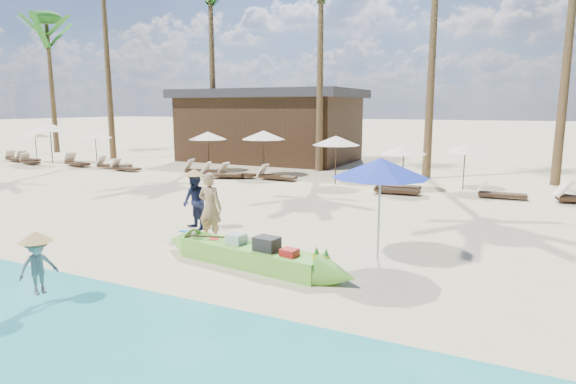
% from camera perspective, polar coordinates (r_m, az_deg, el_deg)
% --- Properties ---
extents(ground, '(240.00, 240.00, 0.00)m').
position_cam_1_polar(ground, '(11.17, -8.37, -7.11)').
color(ground, beige).
rests_on(ground, ground).
extents(wet_sand_strip, '(240.00, 4.50, 0.01)m').
position_cam_1_polar(wet_sand_strip, '(7.87, -30.18, -15.97)').
color(wet_sand_strip, tan).
rests_on(wet_sand_strip, ground).
extents(green_canoe, '(5.37, 1.14, 0.68)m').
position_cam_1_polar(green_canoe, '(10.14, -4.47, -7.47)').
color(green_canoe, '#6ECB3E').
rests_on(green_canoe, ground).
extents(tourist, '(0.64, 0.42, 1.73)m').
position_cam_1_polar(tourist, '(11.84, -9.21, -1.84)').
color(tourist, tan).
rests_on(tourist, ground).
extents(vendor_green, '(0.92, 0.84, 1.54)m').
position_cam_1_polar(vendor_green, '(13.14, -10.95, -1.13)').
color(vendor_green, '#161D3E').
rests_on(vendor_green, ground).
extents(vendor_yellow, '(0.52, 0.70, 0.97)m').
position_cam_1_polar(vendor_yellow, '(9.11, -27.51, -7.80)').
color(vendor_yellow, gray).
rests_on(vendor_yellow, ground).
extents(blue_umbrella, '(2.06, 2.06, 2.22)m').
position_cam_1_polar(blue_umbrella, '(10.37, 10.91, 2.82)').
color(blue_umbrella, '#99999E').
rests_on(blue_umbrella, ground).
extents(resort_parasol_0, '(1.81, 1.81, 1.86)m').
position_cam_1_polar(resort_parasol_0, '(32.49, -27.81, 6.09)').
color(resort_parasol_0, '#392717').
rests_on(resort_parasol_0, ground).
extents(lounger_0_left, '(1.83, 0.89, 0.60)m').
position_cam_1_polar(lounger_0_left, '(33.73, -29.65, 3.51)').
color(lounger_0_left, '#392717').
rests_on(lounger_0_left, ground).
extents(lounger_0_right, '(1.81, 0.71, 0.60)m').
position_cam_1_polar(lounger_0_right, '(33.06, -28.49, 3.50)').
color(lounger_0_right, '#392717').
rests_on(lounger_0_right, ground).
extents(resort_parasol_1, '(2.26, 2.26, 2.33)m').
position_cam_1_polar(resort_parasol_1, '(31.39, -26.39, 6.87)').
color(resort_parasol_1, '#392717').
rests_on(resort_parasol_1, ground).
extents(lounger_1_left, '(1.72, 0.87, 0.56)m').
position_cam_1_polar(lounger_1_left, '(31.64, -28.33, 3.25)').
color(lounger_1_left, '#392717').
rests_on(lounger_1_left, ground).
extents(lounger_1_right, '(2.04, 1.08, 0.66)m').
position_cam_1_polar(lounger_1_right, '(29.46, -23.84, 3.25)').
color(lounger_1_right, '#392717').
rests_on(lounger_1_right, ground).
extents(resort_parasol_2, '(1.86, 1.86, 1.91)m').
position_cam_1_polar(resort_parasol_2, '(29.45, -21.90, 6.32)').
color(resort_parasol_2, '#392717').
rests_on(resort_parasol_2, ground).
extents(lounger_2_left, '(1.97, 0.94, 0.64)m').
position_cam_1_polar(lounger_2_left, '(27.43, -20.11, 3.03)').
color(lounger_2_left, '#392717').
rests_on(lounger_2_left, ground).
extents(resort_parasol_3, '(1.97, 1.97, 2.03)m').
position_cam_1_polar(resort_parasol_3, '(25.04, -9.48, 6.60)').
color(resort_parasol_3, '#392717').
rests_on(resort_parasol_3, ground).
extents(lounger_3_left, '(1.67, 0.53, 0.56)m').
position_cam_1_polar(lounger_3_left, '(26.29, -18.81, 2.77)').
color(lounger_3_left, '#392717').
rests_on(lounger_3_left, ground).
extents(lounger_3_right, '(2.03, 1.01, 0.66)m').
position_cam_1_polar(lounger_3_right, '(24.04, -10.17, 2.59)').
color(lounger_3_right, '#392717').
rests_on(lounger_3_right, ground).
extents(resort_parasol_4, '(2.10, 2.10, 2.17)m').
position_cam_1_polar(resort_parasol_4, '(23.09, -2.92, 6.75)').
color(resort_parasol_4, '#392717').
rests_on(resort_parasol_4, ground).
extents(lounger_4_left, '(1.82, 0.60, 0.61)m').
position_cam_1_polar(lounger_4_left, '(22.72, -6.29, 2.22)').
color(lounger_4_left, '#392717').
rests_on(lounger_4_left, ground).
extents(lounger_4_right, '(2.06, 1.20, 0.67)m').
position_cam_1_polar(lounger_4_right, '(22.55, -8.07, 2.17)').
color(lounger_4_right, '#392717').
rests_on(lounger_4_right, ground).
extents(resort_parasol_5, '(2.01, 2.01, 2.08)m').
position_cam_1_polar(resort_parasol_5, '(20.56, 5.71, 6.09)').
color(resort_parasol_5, '#392717').
rests_on(resort_parasol_5, ground).
extents(lounger_5_left, '(1.83, 0.58, 0.62)m').
position_cam_1_polar(lounger_5_left, '(21.81, -1.55, 1.96)').
color(lounger_5_left, '#392717').
rests_on(lounger_5_left, ground).
extents(resort_parasol_6, '(1.77, 1.77, 1.82)m').
position_cam_1_polar(resort_parasol_6, '(19.39, 13.55, 4.93)').
color(resort_parasol_6, '#392717').
rests_on(resort_parasol_6, ground).
extents(lounger_6_left, '(1.84, 0.58, 0.62)m').
position_cam_1_polar(lounger_6_left, '(19.56, 12.51, 0.79)').
color(lounger_6_left, '#392717').
rests_on(lounger_6_left, ground).
extents(lounger_6_right, '(1.78, 0.65, 0.59)m').
position_cam_1_polar(lounger_6_right, '(18.71, 12.39, 0.35)').
color(lounger_6_right, '#392717').
rests_on(lounger_6_right, ground).
extents(resort_parasol_7, '(1.78, 1.78, 1.84)m').
position_cam_1_polar(resort_parasol_7, '(20.38, 20.27, 4.87)').
color(resort_parasol_7, '#392717').
rests_on(resort_parasol_7, ground).
extents(lounger_7_left, '(1.75, 0.64, 0.58)m').
position_cam_1_polar(lounger_7_left, '(19.01, 23.68, -0.13)').
color(lounger_7_left, '#392717').
rests_on(lounger_7_left, ground).
extents(palm_0, '(2.08, 2.08, 9.90)m').
position_cam_1_polar(palm_0, '(39.43, -26.61, 16.08)').
color(palm_0, brown).
rests_on(palm_0, ground).
extents(palm_2, '(2.08, 2.08, 11.33)m').
position_cam_1_polar(palm_2, '(29.62, -9.19, 21.43)').
color(palm_2, brown).
rests_on(palm_2, ground).
extents(pavilion_west, '(10.80, 6.60, 4.30)m').
position_cam_1_polar(pavilion_west, '(29.84, -2.21, 7.96)').
color(pavilion_west, '#392717').
rests_on(pavilion_west, ground).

